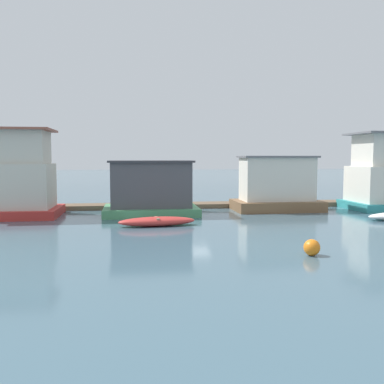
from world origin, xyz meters
name	(u,v)px	position (x,y,z in m)	size (l,w,h in m)	color
ground_plane	(190,213)	(0.00, 0.00, 0.00)	(200.00, 200.00, 0.00)	#426070
dock_walkway	(184,205)	(0.00, 3.03, 0.15)	(42.40, 1.84, 0.30)	brown
houseboat_red	(3,177)	(-11.00, -0.20, 2.34)	(6.34, 4.10, 5.13)	red
houseboat_green	(151,189)	(-2.45, -0.27, 1.55)	(5.66, 4.08, 3.29)	#4C9360
houseboat_brown	(277,186)	(5.83, 0.51, 1.61)	(5.63, 3.28, 3.58)	brown
dinghy_red	(157,221)	(-2.34, -4.88, 0.24)	(3.99, 1.38, 0.48)	red
mooring_post_near_right	(1,202)	(-11.77, 1.86, 0.68)	(0.25, 0.25, 1.36)	brown
buoy_orange	(312,247)	(2.69, -12.22, 0.29)	(0.59, 0.59, 0.59)	orange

